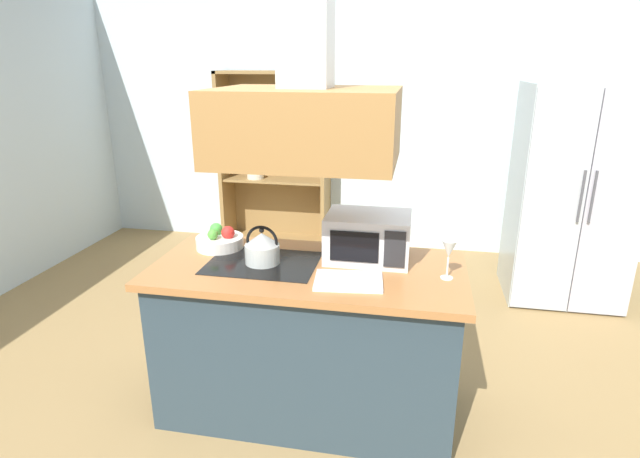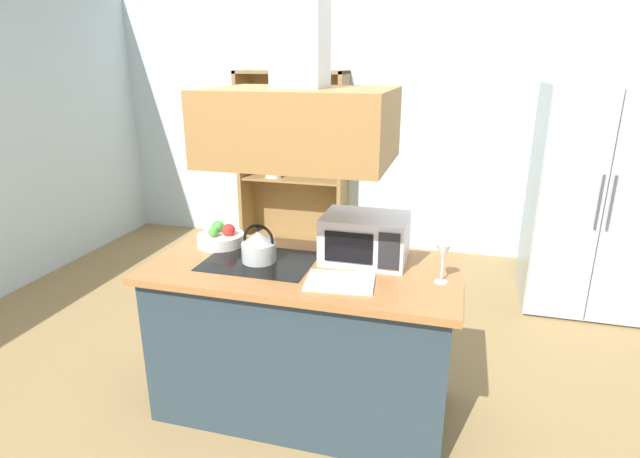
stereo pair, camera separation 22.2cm
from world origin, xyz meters
The scene contains 11 objects.
ground_plane centered at (0.00, 0.00, 0.00)m, with size 7.80×7.80×0.00m, color olive.
wall_back centered at (0.00, 3.00, 1.35)m, with size 6.00×0.12×2.70m, color silver.
kitchen_island centered at (0.04, 0.07, 0.45)m, with size 1.69×0.81×0.90m.
range_hood centered at (0.04, 0.07, 1.77)m, with size 0.90×0.70×1.22m.
refrigerator centered at (1.86, 1.98, 0.90)m, with size 0.90×0.77×1.80m.
dish_cabinet centered at (-0.91, 2.79, 0.82)m, with size 1.15×0.40×1.87m.
kettle centered at (-0.22, 0.07, 0.99)m, with size 0.19×0.19×0.21m.
cutting_board centered at (0.29, -0.10, 0.91)m, with size 0.34×0.24×0.02m, color white.
microwave centered at (0.34, 0.24, 1.03)m, with size 0.46×0.35×0.26m.
wine_glass_on_counter centered at (0.77, 0.05, 1.05)m, with size 0.08×0.08×0.21m.
fruit_bowl centered at (-0.54, 0.25, 0.95)m, with size 0.28×0.28×0.14m.
Camera 2 is at (0.81, -2.37, 1.96)m, focal length 28.45 mm.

